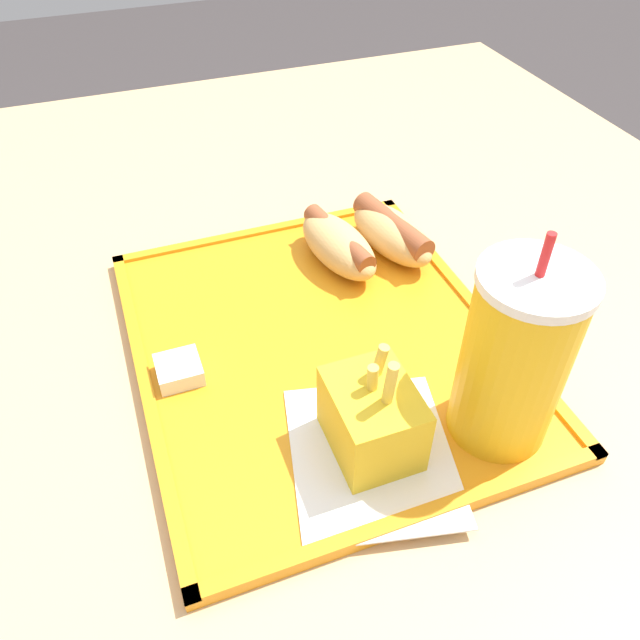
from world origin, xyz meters
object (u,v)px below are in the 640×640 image
Objects in this scene: soda_cup at (515,358)px; sauce_cup_mayo at (179,369)px; hot_dog_near at (338,244)px; fries_carton at (372,418)px; hot_dog_far at (392,232)px.

soda_cup is 4.92× the size of sauce_cup_mayo.
sauce_cup_mayo is (0.11, -0.20, -0.02)m from hot_dog_near.
sauce_cup_mayo is (-0.15, -0.25, -0.07)m from soda_cup.
hot_dog_near is 1.23× the size of fries_carton.
fries_carton reaches higher than sauce_cup_mayo.
hot_dog_near is 3.34× the size of sauce_cup_mayo.
fries_carton is 0.19m from sauce_cup_mayo.
hot_dog_far is 3.37× the size of sauce_cup_mayo.
sauce_cup_mayo is at bearing -67.32° from hot_dog_far.
hot_dog_far reaches higher than sauce_cup_mayo.
soda_cup reaches higher than sauce_cup_mayo.
hot_dog_far is 0.28m from fries_carton.
fries_carton is (0.25, -0.07, 0.01)m from hot_dog_near.
hot_dog_far is 1.01× the size of hot_dog_near.
soda_cup is 1.82× the size of fries_carton.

